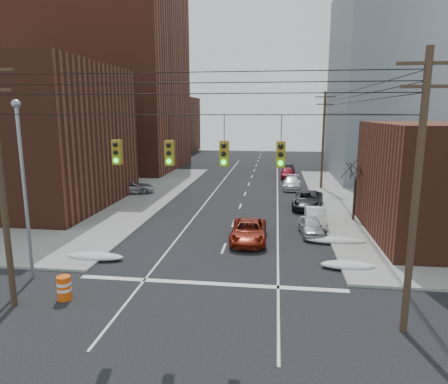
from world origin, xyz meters
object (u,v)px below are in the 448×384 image
(parked_car_c, at_px, (308,200))
(lot_car_d, at_px, (67,192))
(parked_car_f, at_px, (288,169))
(parked_car_b, at_px, (315,217))
(parked_car_d, at_px, (292,183))
(construction_barrel, at_px, (64,288))
(lot_car_a, at_px, (94,194))
(red_pickup, at_px, (249,231))
(lot_car_b, at_px, (132,187))
(parked_car_a, at_px, (311,226))
(parked_car_e, at_px, (287,173))
(lot_car_c, at_px, (64,197))

(parked_car_c, height_order, lot_car_d, lot_car_d)
(parked_car_c, bearing_deg, parked_car_f, 101.03)
(parked_car_b, xyz_separation_m, parked_car_f, (-1.30, 27.95, -0.08))
(parked_car_d, bearing_deg, construction_barrel, -108.84)
(parked_car_c, bearing_deg, lot_car_a, -171.22)
(red_pickup, height_order, construction_barrel, red_pickup)
(parked_car_c, height_order, parked_car_d, parked_car_c)
(red_pickup, xyz_separation_m, parked_car_d, (3.62, 19.74, -0.01))
(lot_car_b, relative_size, lot_car_d, 1.11)
(lot_car_a, bearing_deg, construction_barrel, -167.77)
(parked_car_a, bearing_deg, parked_car_b, 73.54)
(parked_car_d, distance_m, lot_car_a, 21.77)
(parked_car_a, relative_size, parked_car_f, 1.01)
(parked_car_c, bearing_deg, parked_car_b, -80.67)
(red_pickup, height_order, lot_car_a, lot_car_a)
(lot_car_a, relative_size, construction_barrel, 3.48)
(parked_car_a, height_order, parked_car_e, parked_car_e)
(parked_car_a, bearing_deg, parked_car_f, 87.18)
(lot_car_c, distance_m, lot_car_d, 2.28)
(parked_car_e, bearing_deg, parked_car_a, -86.90)
(red_pickup, height_order, lot_car_d, lot_car_d)
(parked_car_c, height_order, construction_barrel, parked_car_c)
(parked_car_a, bearing_deg, lot_car_a, 153.85)
(parked_car_c, distance_m, parked_car_d, 9.36)
(parked_car_e, distance_m, construction_barrel, 38.76)
(parked_car_c, height_order, lot_car_a, parked_car_c)
(parked_car_c, relative_size, lot_car_d, 1.31)
(lot_car_b, bearing_deg, lot_car_d, 113.01)
(lot_car_d, relative_size, construction_barrel, 3.68)
(parked_car_c, relative_size, lot_car_a, 1.39)
(parked_car_b, height_order, lot_car_b, lot_car_b)
(parked_car_d, bearing_deg, lot_car_d, -154.73)
(parked_car_d, bearing_deg, lot_car_c, -149.39)
(parked_car_b, xyz_separation_m, lot_car_a, (-20.83, 5.68, 0.11))
(lot_car_d, xyz_separation_m, construction_barrel, (10.81, -20.22, -0.28))
(red_pickup, distance_m, lot_car_b, 19.70)
(parked_car_e, relative_size, lot_car_b, 0.92)
(lot_car_c, xyz_separation_m, construction_barrel, (9.97, -18.11, -0.32))
(parked_car_b, xyz_separation_m, construction_barrel, (-12.91, -14.32, -0.11))
(lot_car_d, bearing_deg, parked_car_f, -37.28)
(parked_car_d, relative_size, parked_car_e, 1.12)
(lot_car_a, height_order, lot_car_c, lot_car_c)
(parked_car_b, distance_m, parked_car_c, 5.97)
(parked_car_b, relative_size, lot_car_b, 0.90)
(parked_car_b, bearing_deg, red_pickup, -137.13)
(lot_car_d, bearing_deg, red_pickup, -110.70)
(parked_car_e, xyz_separation_m, lot_car_a, (-19.23, -17.06, 0.07))
(parked_car_e, bearing_deg, parked_car_b, -85.30)
(parked_car_b, distance_m, lot_car_a, 21.59)
(parked_car_e, xyz_separation_m, lot_car_b, (-16.82, -12.89, 0.06))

